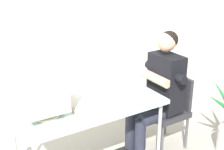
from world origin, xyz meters
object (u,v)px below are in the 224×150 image
at_px(office_chair, 169,107).
at_px(desk_mug, 90,111).
at_px(desk, 89,110).
at_px(crt_monitor, 42,90).
at_px(person_seated, 159,90).
at_px(keyboard, 77,106).

xyz_separation_m(office_chair, desk_mug, (-1.08, -0.17, 0.32)).
bearing_deg(desk, crt_monitor, 176.55).
bearing_deg(office_chair, desk, 178.88).
xyz_separation_m(crt_monitor, person_seated, (1.24, -0.04, -0.26)).
bearing_deg(crt_monitor, desk, -3.45).
distance_m(keyboard, desk_mug, 0.21).
relative_size(crt_monitor, desk_mug, 3.89).
height_order(crt_monitor, person_seated, person_seated).
relative_size(person_seated, desk_mug, 12.14).
distance_m(keyboard, person_seated, 0.93).
height_order(keyboard, person_seated, person_seated).
xyz_separation_m(person_seated, desk_mug, (-0.91, -0.17, 0.08)).
height_order(desk, keyboard, keyboard).
bearing_deg(desk, desk_mug, -115.98).
xyz_separation_m(office_chair, person_seated, (-0.17, -0.00, 0.25)).
height_order(keyboard, office_chair, office_chair).
xyz_separation_m(crt_monitor, keyboard, (0.31, -0.02, -0.22)).
xyz_separation_m(desk, person_seated, (0.81, -0.02, 0.03)).
relative_size(desk, office_chair, 1.77).
xyz_separation_m(keyboard, desk_mug, (0.02, -0.20, 0.04)).
distance_m(keyboard, office_chair, 1.13).
height_order(office_chair, desk_mug, desk_mug).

